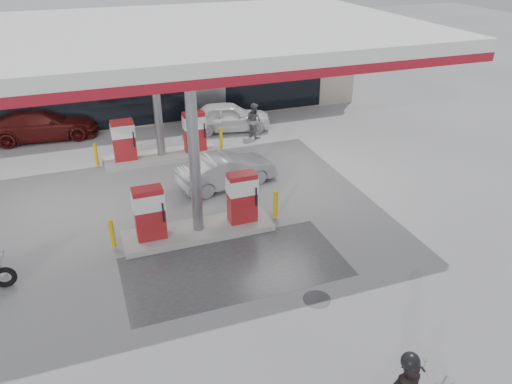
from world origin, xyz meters
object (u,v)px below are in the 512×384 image
pump_island_far (161,142)px  attendant (254,120)px  sedan_white (228,117)px  pump_island_near (198,213)px  parked_car_left (41,124)px  hatchback_silver (227,170)px

pump_island_far → attendant: 4.42m
pump_island_far → attendant: size_ratio=3.33×
sedan_white → pump_island_far: bearing=133.1°
pump_island_near → pump_island_far: same height
sedan_white → parked_car_left: 8.19m
attendant → parked_car_left: 9.31m
pump_island_far → attendant: (4.31, 1.00, 0.06)m
sedan_white → hatchback_silver: size_ratio=1.07×
attendant → parked_car_left: attendant is taller
pump_island_far → hatchback_silver: 3.64m
pump_island_near → sedan_white: bearing=66.9°
hatchback_silver → parked_car_left: parked_car_left is taller
hatchback_silver → parked_car_left: 9.53m
sedan_white → parked_car_left: parked_car_left is taller
parked_car_left → sedan_white: bearing=-99.6°
pump_island_near → hatchback_silver: 3.34m
sedan_white → hatchback_silver: 5.65m
hatchback_silver → pump_island_far: bearing=18.4°
hatchback_silver → pump_island_near: bearing=137.1°
pump_island_near → sedan_white: size_ratio=1.35×
pump_island_far → sedan_white: (3.49, 2.20, -0.06)m
parked_car_left → attendant: bearing=-105.7°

